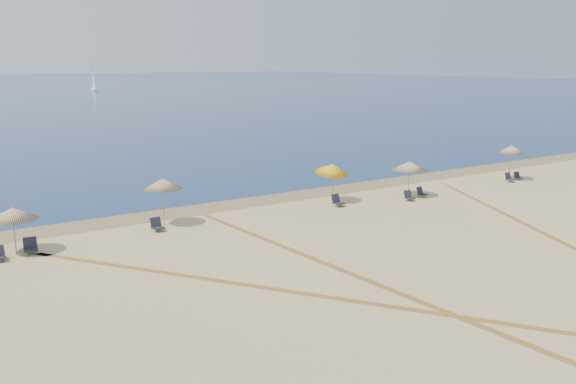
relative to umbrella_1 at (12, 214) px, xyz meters
The scene contains 15 objects.
wet_sand 14.80m from the umbrella_1, 13.44° to the left, with size 500.00×500.00×0.00m, color olive.
umbrella_1 is the anchor object (origin of this frame).
umbrella_2 7.52m from the umbrella_1, ahead, with size 2.01×2.01×2.61m.
umbrella_3 18.08m from the umbrella_1, ahead, with size 2.06×2.12×2.62m.
umbrella_4 23.29m from the umbrella_1, ahead, with size 2.30×2.30×2.35m.
umbrella_5 33.40m from the umbrella_1, ahead, with size 1.94×1.94×2.63m.
chair_3 1.69m from the umbrella_1, 21.46° to the right, with size 0.66×0.75×0.72m.
chair_4 6.93m from the umbrella_1, ahead, with size 0.65×0.74×0.70m.
chair_5 17.92m from the umbrella_1, ahead, with size 0.69×0.78×0.72m.
chair_6 22.65m from the umbrella_1, ahead, with size 0.60×0.68×0.63m.
chair_7 24.03m from the umbrella_1, ahead, with size 0.64×0.71×0.64m.
chair_8 32.94m from the umbrella_1, ahead, with size 0.58×0.67×0.67m.
chair_9 34.03m from the umbrella_1, ahead, with size 0.58×0.65×0.59m.
sailboat_1 156.27m from the umbrella_1, 73.65° to the left, with size 1.79×5.28×7.72m.
tire_tracks 18.35m from the umbrella_1, 39.26° to the right, with size 52.46×39.96×0.00m.
Camera 1 is at (-17.92, -7.93, 8.57)m, focal length 37.42 mm.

